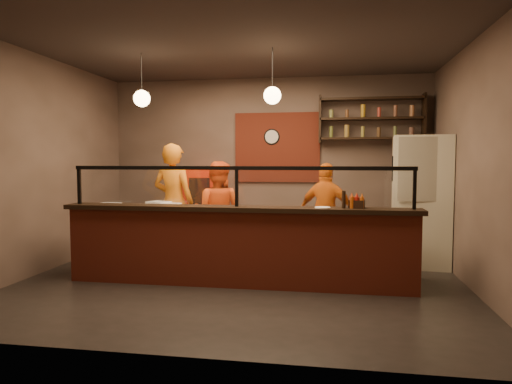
% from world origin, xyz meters
% --- Properties ---
extents(floor, '(6.00, 6.00, 0.00)m').
position_xyz_m(floor, '(0.00, 0.00, 0.00)').
color(floor, black).
rests_on(floor, ground).
extents(ceiling, '(6.00, 6.00, 0.00)m').
position_xyz_m(ceiling, '(0.00, 0.00, 3.20)').
color(ceiling, '#332B27').
rests_on(ceiling, wall_back).
extents(wall_back, '(6.00, 0.00, 6.00)m').
position_xyz_m(wall_back, '(0.00, 2.50, 1.60)').
color(wall_back, '#69564D').
rests_on(wall_back, floor).
extents(wall_left, '(0.00, 5.00, 5.00)m').
position_xyz_m(wall_left, '(-3.00, 0.00, 1.60)').
color(wall_left, '#69564D').
rests_on(wall_left, floor).
extents(wall_right, '(0.00, 5.00, 5.00)m').
position_xyz_m(wall_right, '(3.00, 0.00, 1.60)').
color(wall_right, '#69564D').
rests_on(wall_right, floor).
extents(wall_front, '(6.00, 0.00, 6.00)m').
position_xyz_m(wall_front, '(0.00, -2.50, 1.60)').
color(wall_front, '#69564D').
rests_on(wall_front, floor).
extents(brick_patch, '(1.60, 0.04, 1.30)m').
position_xyz_m(brick_patch, '(0.20, 2.47, 1.90)').
color(brick_patch, maroon).
rests_on(brick_patch, wall_back).
extents(service_counter, '(4.60, 0.25, 1.00)m').
position_xyz_m(service_counter, '(0.00, -0.30, 0.50)').
color(service_counter, maroon).
rests_on(service_counter, floor).
extents(counter_ledge, '(4.70, 0.37, 0.06)m').
position_xyz_m(counter_ledge, '(0.00, -0.30, 1.03)').
color(counter_ledge, black).
rests_on(counter_ledge, service_counter).
extents(worktop_cabinet, '(4.60, 0.75, 0.85)m').
position_xyz_m(worktop_cabinet, '(0.00, 0.20, 0.42)').
color(worktop_cabinet, gray).
rests_on(worktop_cabinet, floor).
extents(worktop, '(4.60, 0.75, 0.05)m').
position_xyz_m(worktop, '(0.00, 0.20, 0.88)').
color(worktop, silver).
rests_on(worktop, worktop_cabinet).
extents(sneeze_guard, '(4.50, 0.05, 0.52)m').
position_xyz_m(sneeze_guard, '(0.00, -0.30, 1.37)').
color(sneeze_guard, white).
rests_on(sneeze_guard, counter_ledge).
extents(wall_shelving, '(1.84, 0.28, 0.85)m').
position_xyz_m(wall_shelving, '(1.90, 2.32, 2.40)').
color(wall_shelving, black).
rests_on(wall_shelving, wall_back).
extents(wall_clock, '(0.30, 0.04, 0.30)m').
position_xyz_m(wall_clock, '(0.10, 2.46, 2.10)').
color(wall_clock, black).
rests_on(wall_clock, wall_back).
extents(pendant_left, '(0.24, 0.24, 0.77)m').
position_xyz_m(pendant_left, '(-1.50, 0.20, 2.55)').
color(pendant_left, black).
rests_on(pendant_left, ceiling).
extents(pendant_right, '(0.24, 0.24, 0.77)m').
position_xyz_m(pendant_right, '(0.40, 0.20, 2.55)').
color(pendant_right, black).
rests_on(pendant_right, ceiling).
extents(cook_left, '(0.77, 0.57, 1.93)m').
position_xyz_m(cook_left, '(-1.36, 1.09, 0.97)').
color(cook_left, orange).
rests_on(cook_left, floor).
extents(cook_mid, '(0.84, 0.68, 1.64)m').
position_xyz_m(cook_mid, '(-0.58, 0.98, 0.82)').
color(cook_mid, '#E54F15').
rests_on(cook_mid, floor).
extents(cook_right, '(1.02, 0.64, 1.62)m').
position_xyz_m(cook_right, '(1.14, 1.37, 0.81)').
color(cook_right, orange).
rests_on(cook_right, floor).
extents(fridge, '(0.92, 0.87, 2.04)m').
position_xyz_m(fridge, '(2.60, 1.36, 1.02)').
color(fridge, beige).
rests_on(fridge, floor).
extents(red_cooler, '(0.70, 0.65, 1.51)m').
position_xyz_m(red_cooler, '(-1.17, 2.15, 0.75)').
color(red_cooler, red).
rests_on(red_cooler, floor).
extents(pizza_dough, '(0.69, 0.69, 0.01)m').
position_xyz_m(pizza_dough, '(-0.31, 0.12, 0.91)').
color(pizza_dough, white).
rests_on(pizza_dough, worktop).
extents(prep_tub_a, '(0.37, 0.34, 0.15)m').
position_xyz_m(prep_tub_a, '(-1.31, 0.31, 0.98)').
color(prep_tub_a, silver).
rests_on(prep_tub_a, worktop).
extents(prep_tub_b, '(0.30, 0.26, 0.14)m').
position_xyz_m(prep_tub_b, '(-1.11, 0.23, 0.97)').
color(prep_tub_b, white).
rests_on(prep_tub_b, worktop).
extents(prep_tub_c, '(0.30, 0.24, 0.15)m').
position_xyz_m(prep_tub_c, '(-1.94, -0.02, 0.97)').
color(prep_tub_c, silver).
rests_on(prep_tub_c, worktop).
extents(rolling_pin, '(0.35, 0.20, 0.06)m').
position_xyz_m(rolling_pin, '(-1.40, 0.27, 0.93)').
color(rolling_pin, yellow).
rests_on(rolling_pin, worktop).
extents(condiment_caddy, '(0.21, 0.18, 0.10)m').
position_xyz_m(condiment_caddy, '(1.53, -0.26, 1.11)').
color(condiment_caddy, black).
rests_on(condiment_caddy, counter_ledge).
extents(pepper_mill, '(0.06, 0.06, 0.22)m').
position_xyz_m(pepper_mill, '(1.37, -0.31, 1.17)').
color(pepper_mill, black).
rests_on(pepper_mill, counter_ledge).
extents(small_plate, '(0.24, 0.24, 0.01)m').
position_xyz_m(small_plate, '(1.11, -0.33, 1.07)').
color(small_plate, white).
rests_on(small_plate, counter_ledge).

